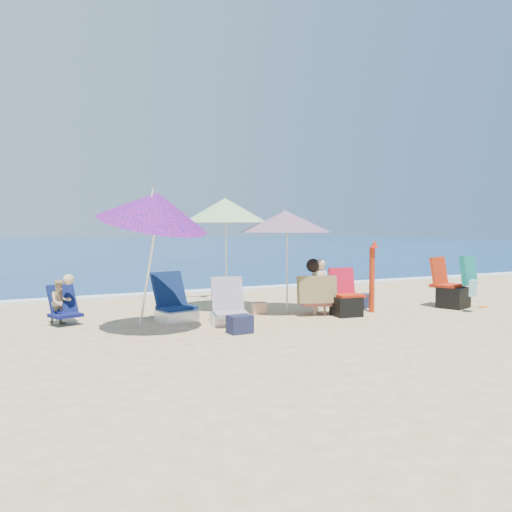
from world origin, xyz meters
name	(u,v)px	position (x,y,z in m)	size (l,w,h in m)	color
ground	(301,327)	(0.00, 0.00, 0.00)	(120.00, 120.00, 0.00)	#D8BC84
sea	(44,246)	(0.00, 45.00, -0.05)	(120.00, 80.00, 0.12)	navy
foam	(192,292)	(0.00, 5.10, 0.02)	(120.00, 0.50, 0.04)	white
umbrella_turquoise	(286,222)	(0.49, 1.34, 1.71)	(1.93, 1.93, 1.94)	silver
umbrella_striped	(225,210)	(-0.35, 2.20, 1.92)	(1.90, 1.90, 2.20)	silver
umbrella_blue	(155,208)	(-2.18, 0.63, 1.88)	(2.25, 2.28, 2.29)	white
furled_umbrella	(372,273)	(1.99, 0.68, 0.75)	(0.16, 0.19, 1.36)	#AC290C
chair_navy	(175,308)	(-1.60, 1.53, 0.22)	(0.70, 0.88, 0.82)	#0D214A
chair_rainbow	(228,312)	(-0.92, 0.79, 0.20)	(0.71, 0.88, 0.76)	#EC6753
camp_chair_left	(346,302)	(1.30, 0.56, 0.26)	(0.59, 0.57, 0.86)	#B1200C
camp_chair_right	(454,289)	(3.78, 0.35, 0.38)	(0.72, 1.17, 1.06)	#B8230D
person_center	(318,288)	(0.89, 0.85, 0.50)	(0.81, 0.71, 1.03)	tan
person_left	(61,302)	(-3.39, 1.98, 0.38)	(0.56, 0.67, 0.83)	tan
bag_navy_a	(240,324)	(-1.08, -0.01, 0.14)	(0.36, 0.27, 0.27)	#1A1F3B
bag_black_a	(163,312)	(-1.70, 1.89, 0.10)	(0.30, 0.25, 0.19)	black
bag_tan	(259,308)	(-0.01, 1.45, 0.11)	(0.28, 0.23, 0.22)	tan
bag_navy_b	(362,301)	(2.19, 1.21, 0.14)	(0.40, 0.32, 0.27)	#1B223C
orange_item	(484,307)	(4.37, 0.13, 0.01)	(0.20, 0.10, 0.03)	orange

